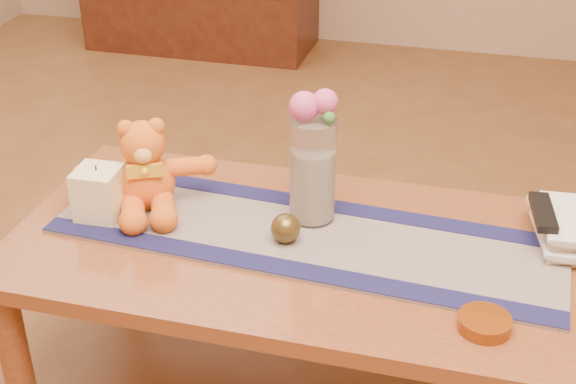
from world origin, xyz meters
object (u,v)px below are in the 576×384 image
(pillar_candle, at_px, (99,193))
(tv_remote, at_px, (543,212))
(glass_vase, at_px, (313,170))
(bronze_ball, at_px, (286,228))
(teddy_bear, at_px, (145,165))
(book_bottom, at_px, (537,237))
(amber_dish, at_px, (484,323))

(pillar_candle, bearing_deg, tv_remote, 8.70)
(glass_vase, height_order, tv_remote, glass_vase)
(bronze_ball, bearing_deg, glass_vase, 74.10)
(teddy_bear, bearing_deg, pillar_candle, -161.90)
(bronze_ball, xyz_separation_m, tv_remote, (0.57, 0.15, 0.04))
(pillar_candle, bearing_deg, book_bottom, 9.25)
(tv_remote, xyz_separation_m, amber_dish, (-0.11, -0.35, -0.07))
(bronze_ball, height_order, book_bottom, bronze_ball)
(bronze_ball, xyz_separation_m, book_bottom, (0.57, 0.16, -0.03))
(pillar_candle, bearing_deg, glass_vase, 14.03)
(book_bottom, bearing_deg, teddy_bear, 174.97)
(glass_vase, height_order, bronze_ball, glass_vase)
(book_bottom, xyz_separation_m, tv_remote, (0.00, -0.01, 0.07))
(pillar_candle, relative_size, glass_vase, 0.48)
(teddy_bear, height_order, book_bottom, teddy_bear)
(bronze_ball, distance_m, tv_remote, 0.59)
(book_bottom, xyz_separation_m, amber_dish, (-0.10, -0.36, 0.00))
(tv_remote, bearing_deg, glass_vase, 176.25)
(teddy_bear, xyz_separation_m, amber_dish, (0.84, -0.27, -0.10))
(amber_dish, bearing_deg, bronze_ball, 157.07)
(pillar_candle, xyz_separation_m, book_bottom, (1.03, 0.17, -0.06))
(glass_vase, bearing_deg, pillar_candle, -165.97)
(teddy_bear, distance_m, amber_dish, 0.89)
(glass_vase, relative_size, bronze_ball, 3.74)
(glass_vase, relative_size, tv_remote, 1.62)
(bronze_ball, relative_size, tv_remote, 0.43)
(teddy_bear, height_order, tv_remote, teddy_bear)
(book_bottom, height_order, tv_remote, tv_remote)
(tv_remote, height_order, amber_dish, tv_remote)
(teddy_bear, bearing_deg, amber_dish, -42.48)
(pillar_candle, bearing_deg, amber_dish, -11.61)
(glass_vase, xyz_separation_m, book_bottom, (0.53, 0.04, -0.13))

